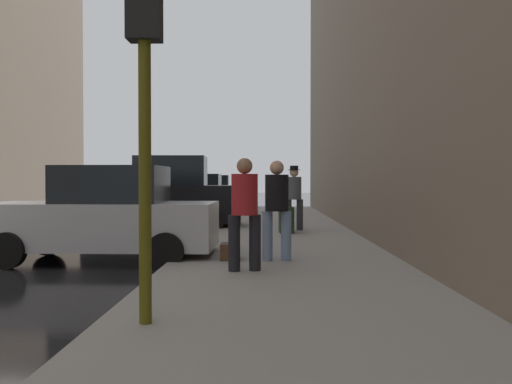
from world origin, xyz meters
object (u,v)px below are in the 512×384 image
(parked_silver_sedan, at_px, (104,217))
(pedestrian_in_red_jacket, at_px, (245,208))
(pedestrian_in_jeans, at_px, (277,205))
(parked_gray_coupe, at_px, (194,197))
(fire_hydrant, at_px, (227,213))
(parked_blue_sedan, at_px, (207,193))
(pedestrian_with_beanie, at_px, (294,194))
(parked_black_suv, at_px, (166,197))
(rolling_suitcase, at_px, (286,220))
(duffel_bag, at_px, (230,251))
(traffic_light, at_px, (145,51))

(parked_silver_sedan, relative_size, pedestrian_in_red_jacket, 2.47)
(pedestrian_in_jeans, bearing_deg, parked_silver_sedan, 165.65)
(parked_silver_sedan, xyz_separation_m, pedestrian_in_jeans, (3.20, -0.82, 0.26))
(parked_gray_coupe, bearing_deg, fire_hydrant, -73.46)
(parked_silver_sedan, height_order, parked_blue_sedan, same)
(pedestrian_with_beanie, bearing_deg, parked_silver_sedan, -126.44)
(fire_hydrant, bearing_deg, parked_gray_coupe, 106.54)
(fire_hydrant, bearing_deg, pedestrian_in_red_jacket, -84.39)
(parked_black_suv, xyz_separation_m, rolling_suitcase, (3.55, -2.28, -0.54))
(parked_gray_coupe, relative_size, duffel_bag, 9.57)
(parked_blue_sedan, relative_size, duffel_bag, 9.64)
(parked_gray_coupe, bearing_deg, pedestrian_in_jeans, -77.10)
(parked_gray_coupe, xyz_separation_m, pedestrian_in_jeans, (3.20, -13.95, 0.26))
(parked_silver_sedan, distance_m, parked_black_suv, 6.64)
(parked_blue_sedan, height_order, duffel_bag, parked_blue_sedan)
(fire_hydrant, xyz_separation_m, duffel_bag, (0.59, -7.77, -0.21))
(traffic_light, height_order, pedestrian_in_red_jacket, traffic_light)
(parked_black_suv, relative_size, rolling_suitcase, 4.48)
(fire_hydrant, bearing_deg, rolling_suitcase, -57.13)
(pedestrian_in_jeans, xyz_separation_m, rolling_suitcase, (0.35, 5.18, -0.61))
(parked_black_suv, bearing_deg, parked_blue_sedan, 90.00)
(parked_black_suv, height_order, parked_blue_sedan, parked_black_suv)
(pedestrian_in_red_jacket, relative_size, rolling_suitcase, 1.64)
(parked_silver_sedan, xyz_separation_m, pedestrian_in_red_jacket, (2.69, -1.94, 0.26))
(parked_blue_sedan, xyz_separation_m, pedestrian_in_red_jacket, (2.69, -20.64, 0.26))
(pedestrian_in_red_jacket, xyz_separation_m, duffel_bag, (-0.30, 1.23, -0.81))
(duffel_bag, bearing_deg, pedestrian_in_jeans, -7.88)
(parked_silver_sedan, xyz_separation_m, fire_hydrant, (1.80, 7.06, -0.35))
(fire_hydrant, distance_m, duffel_bag, 7.79)
(pedestrian_in_jeans, bearing_deg, traffic_light, -107.37)
(parked_gray_coupe, height_order, parked_blue_sedan, same)
(parked_black_suv, xyz_separation_m, pedestrian_in_red_jacket, (2.69, -8.58, 0.07))
(parked_silver_sedan, relative_size, traffic_light, 1.17)
(parked_blue_sedan, distance_m, pedestrian_in_red_jacket, 20.81)
(parked_black_suv, relative_size, pedestrian_in_jeans, 2.73)
(parked_black_suv, bearing_deg, pedestrian_in_jeans, -66.80)
(parked_gray_coupe, bearing_deg, pedestrian_with_beanie, -64.69)
(pedestrian_with_beanie, xyz_separation_m, pedestrian_in_red_jacket, (-1.10, -7.07, -0.03))
(parked_black_suv, distance_m, parked_blue_sedan, 12.06)
(parked_gray_coupe, height_order, traffic_light, traffic_light)
(pedestrian_in_jeans, bearing_deg, parked_blue_sedan, 99.30)
(pedestrian_in_red_jacket, bearing_deg, parked_silver_sedan, 144.18)
(parked_silver_sedan, height_order, rolling_suitcase, parked_silver_sedan)
(parked_gray_coupe, bearing_deg, duffel_bag, -80.21)
(fire_hydrant, bearing_deg, parked_black_suv, -166.91)
(traffic_light, bearing_deg, duffel_bag, 83.07)
(parked_gray_coupe, bearing_deg, traffic_light, -84.20)
(duffel_bag, bearing_deg, traffic_light, -96.93)
(fire_hydrant, distance_m, rolling_suitcase, 3.21)
(pedestrian_with_beanie, distance_m, duffel_bag, 6.06)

